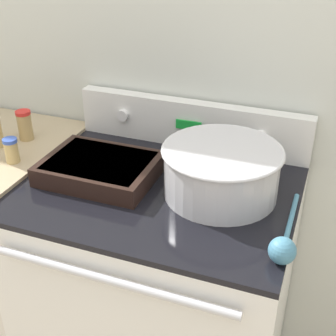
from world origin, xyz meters
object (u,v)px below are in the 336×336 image
spice_jar_blue_cap (11,150)px  mixing_bowl (221,169)px  casserole_dish (100,167)px  ladle (284,246)px  spice_jar_red_cap (25,125)px

spice_jar_blue_cap → mixing_bowl: bearing=5.9°
mixing_bowl → casserole_dish: bearing=-174.3°
mixing_bowl → ladle: 0.31m
casserole_dish → spice_jar_red_cap: bearing=160.7°
spice_jar_blue_cap → ladle: bearing=-9.4°
ladle → spice_jar_red_cap: size_ratio=3.10×
casserole_dish → spice_jar_blue_cap: 0.30m
ladle → spice_jar_blue_cap: bearing=170.6°
mixing_bowl → casserole_dish: 0.38m
casserole_dish → spice_jar_blue_cap: (-0.30, -0.03, 0.02)m
casserole_dish → spice_jar_red_cap: spice_jar_red_cap is taller
mixing_bowl → casserole_dish: mixing_bowl is taller
mixing_bowl → spice_jar_blue_cap: bearing=-174.1°
mixing_bowl → spice_jar_red_cap: bearing=173.1°
spice_jar_blue_cap → spice_jar_red_cap: spice_jar_red_cap is taller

